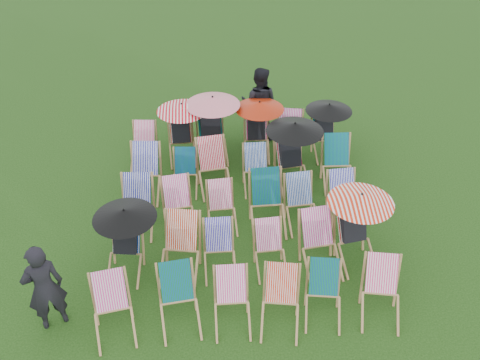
{
  "coord_description": "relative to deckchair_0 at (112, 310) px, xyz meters",
  "views": [
    {
      "loc": [
        -0.59,
        -7.64,
        6.8
      ],
      "look_at": [
        -0.02,
        0.26,
        0.9
      ],
      "focal_mm": 40.0,
      "sensor_mm": 36.0,
      "label": 1
    }
  ],
  "objects": [
    {
      "name": "deckchair_27",
      "position": [
        2.64,
        4.72,
        0.21
      ],
      "size": [
        1.07,
        1.12,
        1.27
      ],
      "rotation": [
        0.0,
        0.0,
        -0.04
      ],
      "color": "#A1794B",
      "rests_on": "ground"
    },
    {
      "name": "deckchair_10",
      "position": [
        3.38,
        1.14,
        0.03
      ],
      "size": [
        0.77,
        0.98,
        0.98
      ],
      "rotation": [
        0.0,
        0.0,
        0.14
      ],
      "color": "#A1794B",
      "rests_on": "ground"
    },
    {
      "name": "ground",
      "position": [
        2.12,
        2.28,
        -0.46
      ],
      "size": [
        100.0,
        100.0,
        0.0
      ],
      "primitive_type": "plane",
      "color": "black",
      "rests_on": "ground"
    },
    {
      "name": "deckchair_22",
      "position": [
        3.25,
        3.59,
        0.27
      ],
      "size": [
        1.16,
        1.26,
        1.38
      ],
      "rotation": [
        0.0,
        0.0,
        0.16
      ],
      "color": "#A1794B",
      "rests_on": "ground"
    },
    {
      "name": "deckchair_7",
      "position": [
        0.98,
        1.19,
        0.05
      ],
      "size": [
        0.81,
        1.02,
        1.01
      ],
      "rotation": [
        0.0,
        0.0,
        -0.16
      ],
      "color": "#A1794B",
      "rests_on": "ground"
    },
    {
      "name": "deckchair_23",
      "position": [
        4.19,
        3.49,
        0.03
      ],
      "size": [
        0.67,
        0.92,
        0.98
      ],
      "rotation": [
        0.0,
        0.0,
        -0.03
      ],
      "color": "#A1794B",
      "rests_on": "ground"
    },
    {
      "name": "deckchair_18",
      "position": [
        0.22,
        3.42,
        0.04
      ],
      "size": [
        0.74,
        0.97,
        0.99
      ],
      "rotation": [
        0.0,
        0.0,
        -0.09
      ],
      "color": "#A1794B",
      "rests_on": "ground"
    },
    {
      "name": "deckchair_17",
      "position": [
        4.07,
        2.34,
        0.0
      ],
      "size": [
        0.66,
        0.88,
        0.92
      ],
      "rotation": [
        0.0,
        0.0,
        0.07
      ],
      "color": "#A1794B",
      "rests_on": "ground"
    },
    {
      "name": "deckchair_20",
      "position": [
        1.63,
        3.53,
        0.04
      ],
      "size": [
        0.78,
        1.0,
        0.99
      ],
      "rotation": [
        0.0,
        0.0,
        0.14
      ],
      "color": "#A1794B",
      "rests_on": "ground"
    },
    {
      "name": "deckchair_4",
      "position": [
        3.22,
        0.08,
        -0.02
      ],
      "size": [
        0.68,
        0.87,
        0.87
      ],
      "rotation": [
        0.0,
        0.0,
        -0.15
      ],
      "color": "#A1794B",
      "rests_on": "ground"
    },
    {
      "name": "deckchair_15",
      "position": [
        2.59,
        2.28,
        0.06
      ],
      "size": [
        0.7,
        0.96,
        1.02
      ],
      "rotation": [
        0.0,
        0.0,
        0.03
      ],
      "color": "#A1794B",
      "rests_on": "ground"
    },
    {
      "name": "deckchair_0",
      "position": [
        0.0,
        0.0,
        0.0
      ],
      "size": [
        0.75,
        0.93,
        0.91
      ],
      "rotation": [
        0.0,
        0.0,
        0.19
      ],
      "color": "#A1794B",
      "rests_on": "ground"
    },
    {
      "name": "deckchair_8",
      "position": [
        1.65,
        1.19,
        -0.03
      ],
      "size": [
        0.58,
        0.8,
        0.85
      ],
      "rotation": [
        0.0,
        0.0,
        0.02
      ],
      "color": "#A1794B",
      "rests_on": "ground"
    },
    {
      "name": "deckchair_11",
      "position": [
        4.01,
        1.31,
        0.25
      ],
      "size": [
        1.13,
        1.22,
        1.34
      ],
      "rotation": [
        0.0,
        0.0,
        0.18
      ],
      "color": "#A1794B",
      "rests_on": "ground"
    },
    {
      "name": "deckchair_14",
      "position": [
        1.74,
        2.33,
        -0.04
      ],
      "size": [
        0.61,
        0.8,
        0.83
      ],
      "rotation": [
        0.0,
        0.0,
        0.08
      ],
      "color": "#A1794B",
      "rests_on": "ground"
    },
    {
      "name": "deckchair_6",
      "position": [
        0.07,
        1.3,
        0.21
      ],
      "size": [
        1.06,
        1.12,
        1.25
      ],
      "rotation": [
        0.0,
        0.0,
        -0.13
      ],
      "color": "#A1794B",
      "rests_on": "ground"
    },
    {
      "name": "deckchair_1",
      "position": [
        0.99,
        0.1,
        0.01
      ],
      "size": [
        0.72,
        0.93,
        0.93
      ],
      "rotation": [
        0.0,
        0.0,
        0.13
      ],
      "color": "#A1794B",
      "rests_on": "ground"
    },
    {
      "name": "deckchair_2",
      "position": [
        1.8,
        0.03,
        -0.02
      ],
      "size": [
        0.58,
        0.8,
        0.87
      ],
      "rotation": [
        0.0,
        0.0,
        0.0
      ],
      "color": "#A1794B",
      "rests_on": "ground"
    },
    {
      "name": "deckchair_13",
      "position": [
        0.93,
        2.39,
        -0.01
      ],
      "size": [
        0.7,
        0.9,
        0.9
      ],
      "rotation": [
        0.0,
        0.0,
        0.14
      ],
      "color": "#A1794B",
      "rests_on": "ground"
    },
    {
      "name": "deckchair_5",
      "position": [
        4.12,
        0.04,
        0.01
      ],
      "size": [
        0.75,
        0.94,
        0.93
      ],
      "rotation": [
        0.0,
        0.0,
        -0.18
      ],
      "color": "#A1794B",
      "rests_on": "ground"
    },
    {
      "name": "deckchair_3",
      "position": [
        2.53,
        -0.04,
        -0.0
      ],
      "size": [
        0.73,
        0.92,
        0.91
      ],
      "rotation": [
        0.0,
        0.0,
        -0.16
      ],
      "color": "#A1794B",
      "rests_on": "ground"
    },
    {
      "name": "deckchair_19",
      "position": [
        1.03,
        3.51,
        -0.05
      ],
      "size": [
        0.59,
        0.78,
        0.81
      ],
      "rotation": [
        0.0,
        0.0,
        -0.07
      ],
      "color": "#A1794B",
      "rests_on": "ground"
    },
    {
      "name": "deckchair_26",
      "position": [
        1.63,
        4.74,
        0.29
      ],
      "size": [
        1.19,
        1.27,
        1.41
      ],
      "rotation": [
        0.0,
        0.0,
        0.1
      ],
      "color": "#A1794B",
      "rests_on": "ground"
    },
    {
      "name": "deckchair_16",
      "position": [
        3.24,
        2.3,
        -0.0
      ],
      "size": [
        0.68,
        0.89,
        0.91
      ],
      "rotation": [
        0.0,
        0.0,
        0.1
      ],
      "color": "#A1794B",
      "rests_on": "ground"
    },
    {
      "name": "person_rear",
      "position": [
        2.75,
        5.49,
        0.42
      ],
      "size": [
        1.0,
        0.87,
        1.75
      ],
      "primitive_type": "imported",
      "rotation": [
        0.0,
        0.0,
        2.87
      ],
      "color": "black",
      "rests_on": "ground"
    },
    {
      "name": "deckchair_25",
      "position": [
        0.97,
        4.72,
        0.23
      ],
      "size": [
        1.09,
        1.15,
        1.29
      ],
      "rotation": [
        0.0,
        0.0,
        0.07
      ],
      "color": "#A1794B",
      "rests_on": "ground"
    },
    {
      "name": "deckchair_12",
      "position": [
        0.15,
        2.38,
        0.03
      ],
      "size": [
        0.7,
        0.93,
        0.97
      ],
      "rotation": [
        0.0,
        0.0,
        -0.06
      ],
      "color": "#A1794B",
      "rests_on": "ground"
    },
    {
      "name": "deckchair_24",
      "position": [
        0.12,
        4.57,
        -0.03
      ],
      "size": [
        0.64,
        0.84,
        0.86
      ],
      "rotation": [
        0.0,
        0.0,
        -0.09
      ],
      "color": "#A1794B",
      "rests_on": "ground"
    },
    {
      "name": "person_left",
      "position": [
        -0.98,
        0.21,
        0.35
      ],
      "size": [
        0.69,
        0.6,
        1.61
      ],
      "primitive_type": "imported",
      "rotation": [
        0.0,
        0.0,
        3.58
      ],
      "color": "black",
      "rests_on": "ground"
    },
    {
      "name": "deckchair_21",
      "position": [
        2.5,
        3.48,
        -0.02
      ],
      "size": [
        0.58,
        0.8,
        0.86
      ],
      "rotation": [
        0.0,
        0.0,
        0.01
      ],
      "color": "#A1794B",
      "rests_on": "ground"
    },
    {
      "name": "deckchair_9",
      "position": [
        2.52,
        1.16,
        -0.04
      ],
      "size": [
        0.6,
        0.8,
        0.82
      ],
      "rotation": [
        0.0,
        0.0,
        0.08
      ],
      "color": "#A1794B",
      "rests_on": "ground"
    },
    {
      "name": "deckchair_28",
      "position": [
        3.34,
        4.63,
        0.03
      ],
      "size": [
        0.79,
        0.99,
        0.97
      ],
      "rotation": [
        0.0,
        0.0,
        -0.19
      ],
      "color": "#A1794B",
      "rests_on": "ground"
    },
    {
      "name": "deckchair_29",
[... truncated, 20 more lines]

